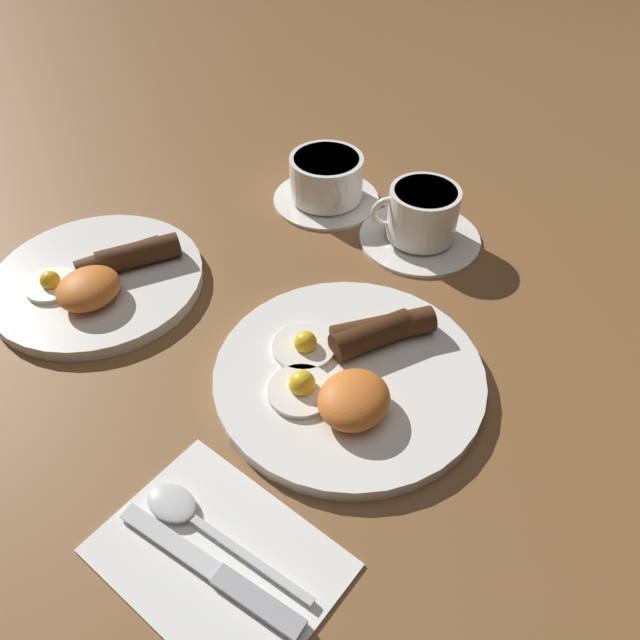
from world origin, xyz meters
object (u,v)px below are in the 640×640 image
teacup_far (326,182)px  teacup_near (421,219)px  breakfast_plate_far (100,278)px  knife (218,574)px  breakfast_plate_near (350,373)px  spoon (188,514)px

teacup_far → teacup_near: bearing=-93.3°
breakfast_plate_far → knife: (-0.19, -0.34, -0.01)m
breakfast_plate_near → breakfast_plate_far: size_ratio=1.11×
breakfast_plate_near → knife: size_ratio=1.53×
breakfast_plate_far → teacup_far: (0.30, -0.12, 0.02)m
teacup_near → knife: (-0.48, -0.07, -0.02)m
teacup_far → spoon: size_ratio=0.86×
teacup_near → knife: size_ratio=0.87×
knife → spoon: (0.02, 0.05, 0.00)m
spoon → knife: bearing=156.3°
breakfast_plate_far → knife: size_ratio=1.38×
breakfast_plate_far → spoon: (-0.17, -0.29, -0.01)m
breakfast_plate_near → teacup_far: size_ratio=1.87×
breakfast_plate_near → spoon: bearing=170.3°
breakfast_plate_far → teacup_near: size_ratio=1.58×
breakfast_plate_near → spoon: size_ratio=1.61×
breakfast_plate_far → teacup_far: teacup_far is taller
knife → teacup_far: bearing=-66.7°
teacup_near → teacup_far: size_ratio=1.06×
teacup_near → spoon: teacup_near is taller
breakfast_plate_far → spoon: bearing=-120.3°
teacup_near → knife: bearing=-171.9°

